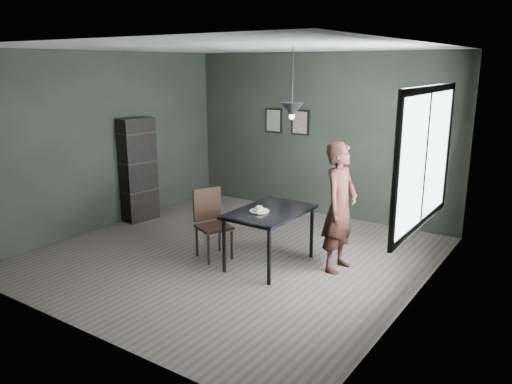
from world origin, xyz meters
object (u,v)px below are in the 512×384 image
Objects in this scene: wood_chair at (211,219)px; pendant_lamp at (292,110)px; woman at (340,207)px; shelf_unit at (138,170)px; white_plate at (259,212)px; cafe_table at (270,216)px.

pendant_lamp is (1.08, 0.29, 1.51)m from wood_chair.
shelf_unit is at bearing 89.35° from woman.
wood_chair is (-1.65, -0.57, -0.30)m from woman.
white_plate is at bearing -3.09° from shelf_unit.
woman is 3.74m from shelf_unit.
cafe_table is 0.86m from wood_chair.
cafe_table is 5.22× the size of white_plate.
wood_chair is (-0.83, -0.19, -0.13)m from cafe_table.
shelf_unit reaches higher than woman.
cafe_table is 0.72× the size of woman.
cafe_table is at bearing -158.20° from pendant_lamp.
wood_chair is 1.88m from pendant_lamp.
pendant_lamp reaches higher than wood_chair.
pendant_lamp is at bearing 2.23° from shelf_unit.
white_plate is 1.03m from woman.
shelf_unit reaches higher than wood_chair.
woman is at bearing 7.31° from shelf_unit.
cafe_table is 1.41m from pendant_lamp.
cafe_table is 1.26× the size of wood_chair.
wood_chair is at bearing 109.34° from woman.
woman is 1.76× the size of wood_chair.
cafe_table is at bearing 62.26° from white_plate.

